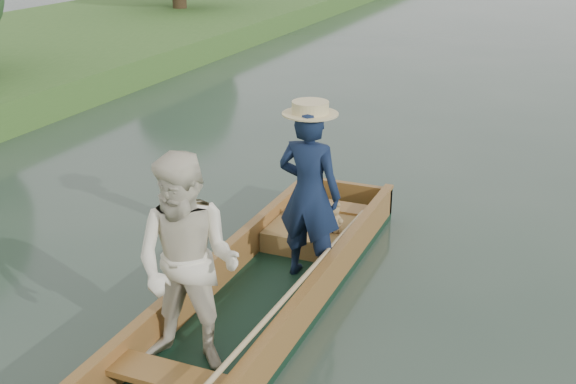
% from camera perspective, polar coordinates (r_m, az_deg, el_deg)
% --- Properties ---
extents(ground, '(120.00, 120.00, 0.00)m').
position_cam_1_polar(ground, '(6.82, -1.97, -9.17)').
color(ground, '#283D30').
rests_on(ground, ground).
extents(punt, '(1.13, 5.16, 1.84)m').
position_cam_1_polar(punt, '(6.33, -2.93, -5.10)').
color(punt, black).
rests_on(punt, ground).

